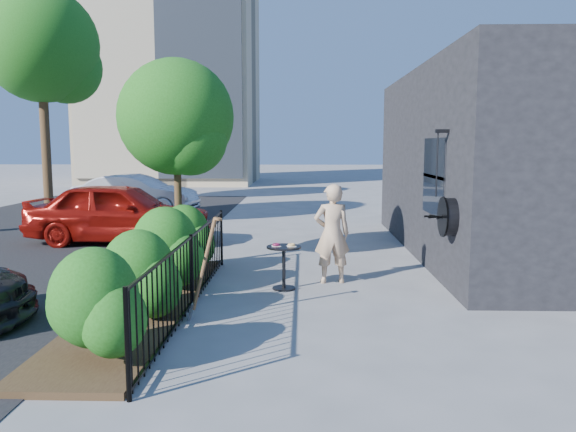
{
  "coord_description": "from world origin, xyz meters",
  "views": [
    {
      "loc": [
        0.11,
        -7.93,
        2.38
      ],
      "look_at": [
        -0.14,
        1.33,
        1.2
      ],
      "focal_mm": 35.0,
      "sensor_mm": 36.0,
      "label": 1
    }
  ],
  "objects_px": {
    "patio_tree": "(179,124)",
    "car_silver": "(137,194)",
    "woman": "(332,234)",
    "car_red": "(120,212)",
    "cafe_table": "(284,260)",
    "street_tree_far": "(42,52)",
    "shovel": "(202,274)"
  },
  "relations": [
    {
      "from": "patio_tree",
      "to": "car_silver",
      "type": "relative_size",
      "value": 0.95
    },
    {
      "from": "woman",
      "to": "car_red",
      "type": "relative_size",
      "value": 0.39
    },
    {
      "from": "car_red",
      "to": "patio_tree",
      "type": "bearing_deg",
      "value": -139.32
    },
    {
      "from": "cafe_table",
      "to": "patio_tree",
      "type": "bearing_deg",
      "value": 141.72
    },
    {
      "from": "street_tree_far",
      "to": "woman",
      "type": "relative_size",
      "value": 4.82
    },
    {
      "from": "street_tree_far",
      "to": "car_red",
      "type": "height_order",
      "value": "street_tree_far"
    },
    {
      "from": "woman",
      "to": "car_silver",
      "type": "xyz_separation_m",
      "value": [
        -6.26,
        9.61,
        -0.18
      ]
    },
    {
      "from": "cafe_table",
      "to": "car_red",
      "type": "xyz_separation_m",
      "value": [
        -4.13,
        4.3,
        0.25
      ]
    },
    {
      "from": "street_tree_far",
      "to": "shovel",
      "type": "relative_size",
      "value": 5.71
    },
    {
      "from": "car_silver",
      "to": "car_red",
      "type": "bearing_deg",
      "value": -161.86
    },
    {
      "from": "woman",
      "to": "shovel",
      "type": "bearing_deg",
      "value": 41.34
    },
    {
      "from": "cafe_table",
      "to": "shovel",
      "type": "xyz_separation_m",
      "value": [
        -1.06,
        -1.67,
        0.14
      ]
    },
    {
      "from": "patio_tree",
      "to": "street_tree_far",
      "type": "bearing_deg",
      "value": 124.51
    },
    {
      "from": "car_silver",
      "to": "shovel",
      "type": "bearing_deg",
      "value": -154.22
    },
    {
      "from": "street_tree_far",
      "to": "cafe_table",
      "type": "bearing_deg",
      "value": -52.76
    },
    {
      "from": "woman",
      "to": "cafe_table",
      "type": "bearing_deg",
      "value": 22.57
    },
    {
      "from": "street_tree_far",
      "to": "woman",
      "type": "distance_m",
      "value": 17.0
    },
    {
      "from": "street_tree_far",
      "to": "car_red",
      "type": "distance_m",
      "value": 11.43
    },
    {
      "from": "woman",
      "to": "shovel",
      "type": "distance_m",
      "value": 2.85
    },
    {
      "from": "patio_tree",
      "to": "woman",
      "type": "bearing_deg",
      "value": -21.74
    },
    {
      "from": "street_tree_far",
      "to": "car_red",
      "type": "relative_size",
      "value": 1.88
    },
    {
      "from": "street_tree_far",
      "to": "cafe_table",
      "type": "height_order",
      "value": "street_tree_far"
    },
    {
      "from": "cafe_table",
      "to": "woman",
      "type": "bearing_deg",
      "value": 30.04
    },
    {
      "from": "patio_tree",
      "to": "shovel",
      "type": "bearing_deg",
      "value": -73.37
    },
    {
      "from": "car_red",
      "to": "car_silver",
      "type": "relative_size",
      "value": 1.06
    },
    {
      "from": "shovel",
      "to": "car_red",
      "type": "bearing_deg",
      "value": 117.21
    },
    {
      "from": "patio_tree",
      "to": "shovel",
      "type": "xyz_separation_m",
      "value": [
        0.98,
        -3.28,
        -2.13
      ]
    },
    {
      "from": "street_tree_far",
      "to": "car_silver",
      "type": "relative_size",
      "value": 2.0
    },
    {
      "from": "cafe_table",
      "to": "car_red",
      "type": "relative_size",
      "value": 0.17
    },
    {
      "from": "cafe_table",
      "to": "woman",
      "type": "distance_m",
      "value": 1.01
    },
    {
      "from": "woman",
      "to": "street_tree_far",
      "type": "bearing_deg",
      "value": -56.94
    },
    {
      "from": "cafe_table",
      "to": "car_silver",
      "type": "relative_size",
      "value": 0.19
    }
  ]
}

